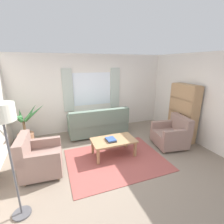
{
  "coord_description": "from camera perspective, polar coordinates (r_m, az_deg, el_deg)",
  "views": [
    {
      "loc": [
        -1.34,
        -3.27,
        2.32
      ],
      "look_at": [
        0.16,
        0.7,
        1.03
      ],
      "focal_mm": 26.09,
      "sensor_mm": 36.0,
      "label": 1
    }
  ],
  "objects": [
    {
      "name": "wall_back",
      "position": [
        5.78,
        -7.0,
        6.63
      ],
      "size": [
        5.32,
        0.12,
        2.6
      ],
      "primitive_type": "cube",
      "color": "silver",
      "rests_on": "ground_plane"
    },
    {
      "name": "book_stack_on_table",
      "position": [
        4.16,
        -0.43,
        -9.6
      ],
      "size": [
        0.23,
        0.32,
        0.05
      ],
      "color": "#2D2D33",
      "rests_on": "coffee_table"
    },
    {
      "name": "potted_plant",
      "position": [
        5.32,
        -28.21,
        -5.65
      ],
      "size": [
        1.23,
        1.12,
        1.2
      ],
      "color": "#9E6B4C",
      "rests_on": "ground_plane"
    },
    {
      "name": "area_rug",
      "position": [
        4.23,
        1.4,
        -16.31
      ],
      "size": [
        2.34,
        1.82,
        0.01
      ],
      "primitive_type": "cube",
      "color": "#9E4C47",
      "rests_on": "ground_plane"
    },
    {
      "name": "coffee_table",
      "position": [
        4.23,
        0.54,
        -10.33
      ],
      "size": [
        1.1,
        0.64,
        0.44
      ],
      "color": "#A87F56",
      "rests_on": "ground_plane"
    },
    {
      "name": "standing_lamp",
      "position": [
        2.59,
        -33.74,
        -3.64
      ],
      "size": [
        0.34,
        0.34,
        1.83
      ],
      "color": "#4C4C51",
      "rests_on": "ground_plane"
    },
    {
      "name": "window_with_curtains",
      "position": [
        5.68,
        -6.85,
        7.98
      ],
      "size": [
        1.98,
        0.07,
        1.4
      ],
      "color": "white"
    },
    {
      "name": "bookshelf",
      "position": [
        5.39,
        23.61,
        -0.07
      ],
      "size": [
        0.3,
        0.94,
        1.72
      ],
      "rotation": [
        0.0,
        0.0,
        1.57
      ],
      "color": "#A87F56",
      "rests_on": "ground_plane"
    },
    {
      "name": "armchair_left",
      "position": [
        3.96,
        -24.31,
        -14.54
      ],
      "size": [
        0.87,
        0.89,
        0.88
      ],
      "rotation": [
        0.0,
        0.0,
        1.5
      ],
      "color": "gray",
      "rests_on": "ground_plane"
    },
    {
      "name": "ground_plane",
      "position": [
        4.23,
        1.4,
        -16.38
      ],
      "size": [
        6.24,
        6.24,
        0.0
      ],
      "primitive_type": "plane",
      "color": "gray"
    },
    {
      "name": "armchair_right",
      "position": [
        5.0,
        20.16,
        -7.36
      ],
      "size": [
        0.94,
        0.96,
        0.88
      ],
      "rotation": [
        0.0,
        0.0,
        -1.73
      ],
      "color": "gray",
      "rests_on": "ground_plane"
    },
    {
      "name": "wall_right",
      "position": [
        5.27,
        29.48,
        3.54
      ],
      "size": [
        0.12,
        4.4,
        2.6
      ],
      "primitive_type": "cube",
      "color": "silver",
      "rests_on": "ground_plane"
    },
    {
      "name": "couch",
      "position": [
        5.42,
        -4.83,
        -4.24
      ],
      "size": [
        1.9,
        0.82,
        0.92
      ],
      "rotation": [
        0.0,
        0.0,
        3.14
      ],
      "color": "slate",
      "rests_on": "ground_plane"
    }
  ]
}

